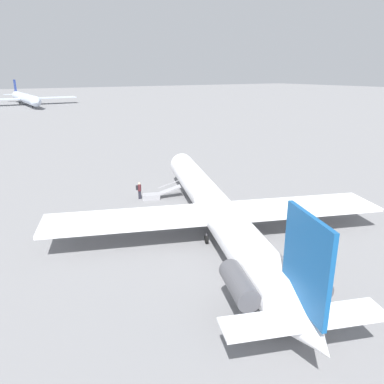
{
  "coord_description": "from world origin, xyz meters",
  "views": [
    {
      "loc": [
        -23.75,
        16.65,
        12.47
      ],
      "look_at": [
        4.3,
        -0.67,
        1.85
      ],
      "focal_mm": 35.0,
      "sensor_mm": 36.0,
      "label": 1
    }
  ],
  "objects_px": {
    "boarding_stairs": "(155,195)",
    "airplane_far_center": "(25,98)",
    "airplane_main": "(216,209)",
    "passenger": "(139,189)"
  },
  "relations": [
    {
      "from": "boarding_stairs",
      "to": "airplane_far_center",
      "type": "bearing_deg",
      "value": 106.71
    },
    {
      "from": "airplane_main",
      "to": "airplane_far_center",
      "type": "xyz_separation_m",
      "value": [
        139.11,
        -7.0,
        0.67
      ]
    },
    {
      "from": "boarding_stairs",
      "to": "passenger",
      "type": "xyz_separation_m",
      "value": [
        0.76,
        1.38,
        0.63
      ]
    },
    {
      "from": "boarding_stairs",
      "to": "passenger",
      "type": "bearing_deg",
      "value": 171.19
    },
    {
      "from": "airplane_main",
      "to": "passenger",
      "type": "xyz_separation_m",
      "value": [
        11.06,
        1.75,
        -1.08
      ]
    },
    {
      "from": "airplane_far_center",
      "to": "passenger",
      "type": "height_order",
      "value": "airplane_far_center"
    },
    {
      "from": "boarding_stairs",
      "to": "airplane_main",
      "type": "bearing_deg",
      "value": -67.97
    },
    {
      "from": "airplane_far_center",
      "to": "passenger",
      "type": "distance_m",
      "value": 128.36
    },
    {
      "from": "airplane_main",
      "to": "boarding_stairs",
      "type": "height_order",
      "value": "airplane_main"
    },
    {
      "from": "airplane_main",
      "to": "airplane_far_center",
      "type": "relative_size",
      "value": 0.66
    }
  ]
}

